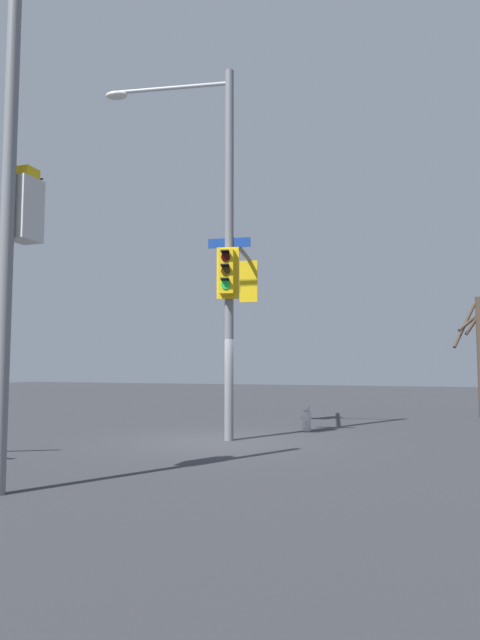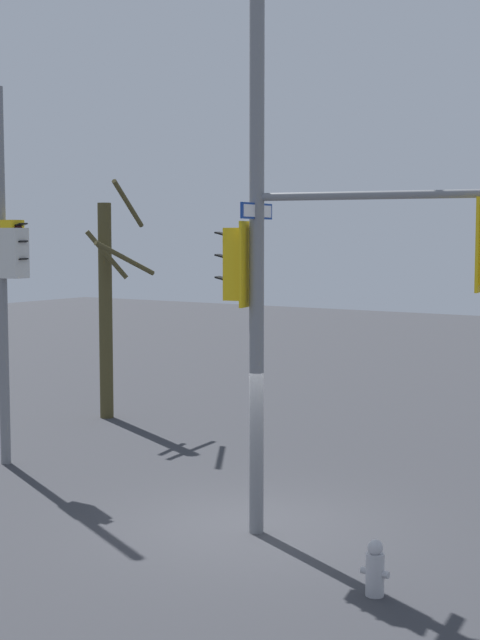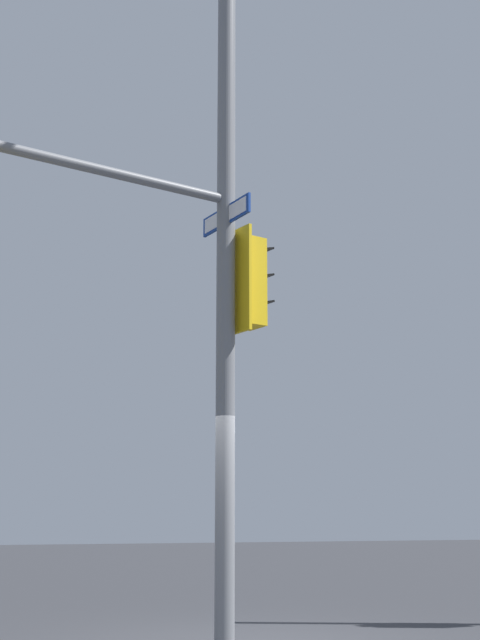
# 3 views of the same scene
# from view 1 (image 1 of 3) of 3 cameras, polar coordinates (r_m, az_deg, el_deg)

# --- Properties ---
(ground_plane) EXTENTS (80.00, 80.00, 0.00)m
(ground_plane) POSITION_cam_1_polar(r_m,az_deg,el_deg) (13.97, -2.15, -12.23)
(ground_plane) COLOR #333439
(main_signal_pole_assembly) EXTENTS (5.79, 3.91, 9.50)m
(main_signal_pole_assembly) POSITION_cam_1_polar(r_m,az_deg,el_deg) (15.07, -1.33, 7.36)
(main_signal_pole_assembly) COLOR slate
(main_signal_pole_assembly) RESTS_ON ground
(secondary_pole_assembly) EXTENTS (0.74, 0.38, 7.47)m
(secondary_pole_assembly) POSITION_cam_1_polar(r_m,az_deg,el_deg) (9.25, -21.84, 9.27)
(secondary_pole_assembly) COLOR slate
(secondary_pole_assembly) RESTS_ON ground
(fire_hydrant) EXTENTS (0.38, 0.24, 0.73)m
(fire_hydrant) POSITION_cam_1_polar(r_m,az_deg,el_deg) (16.19, 6.79, -9.94)
(fire_hydrant) COLOR #B2B2B7
(fire_hydrant) RESTS_ON ground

